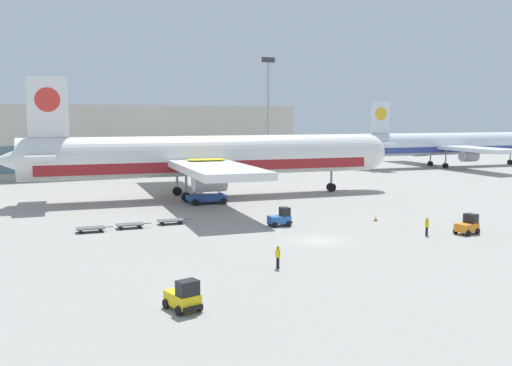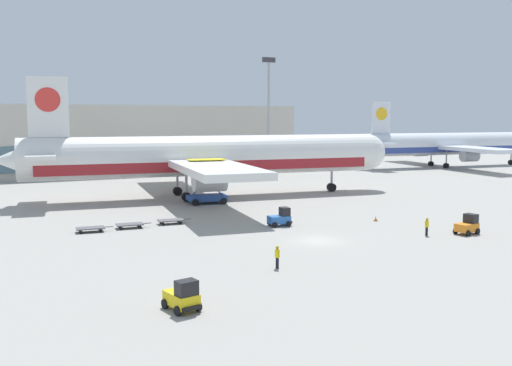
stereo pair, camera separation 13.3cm
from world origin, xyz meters
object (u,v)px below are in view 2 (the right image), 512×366
object	(u,v)px
light_mast	(269,107)
baggage_dolly_second	(130,225)
airplane_main	(204,158)
scissor_lift_loader	(207,187)
baggage_tug_mid	(468,225)
ground_crew_far	(277,255)
baggage_tug_foreground	(183,297)
baggage_dolly_third	(171,220)
baggage_dolly_lead	(90,228)
ground_crew_near	(427,225)
baggage_tug_far	(281,218)
traffic_cone_near	(376,218)
airplane_distant	(450,145)

from	to	relation	value
light_mast	baggage_dolly_second	size ratio (longest dim) A/B	6.31
airplane_main	scissor_lift_loader	distance (m)	6.90
baggage_tug_mid	ground_crew_far	distance (m)	23.68
baggage_tug_foreground	baggage_dolly_second	bearing A→B (deg)	162.09
baggage_tug_foreground	baggage_dolly_third	bearing A→B (deg)	152.91
baggage_dolly_lead	ground_crew_near	bearing A→B (deg)	-23.43
baggage_tug_mid	baggage_tug_far	distance (m)	19.17
airplane_main	traffic_cone_near	distance (m)	28.86
ground_crew_far	light_mast	bearing A→B (deg)	-33.70
baggage_dolly_third	traffic_cone_near	bearing A→B (deg)	-15.92
airplane_main	baggage_dolly_second	size ratio (longest dim) A/B	15.43
baggage_tug_far	ground_crew_near	distance (m)	15.19
ground_crew_near	baggage_tug_far	bearing A→B (deg)	120.43
light_mast	baggage_tug_mid	world-z (taller)	light_mast
scissor_lift_loader	baggage_dolly_third	size ratio (longest dim) A/B	1.61
ground_crew_far	baggage_tug_foreground	bearing A→B (deg)	114.66
baggage_tug_far	ground_crew_near	world-z (taller)	baggage_tug_far
airplane_main	baggage_dolly_third	size ratio (longest dim) A/B	15.43
baggage_dolly_lead	baggage_dolly_third	distance (m)	8.78
ground_crew_near	baggage_tug_mid	bearing A→B (deg)	-28.19
baggage_tug_foreground	ground_crew_far	distance (m)	11.44
baggage_tug_far	baggage_tug_mid	bearing A→B (deg)	-33.20
baggage_tug_foreground	airplane_main	bearing A→B (deg)	146.58
airplane_distant	baggage_dolly_lead	distance (m)	98.30
light_mast	airplane_distant	distance (m)	46.12
airplane_distant	baggage_tug_far	world-z (taller)	airplane_distant
baggage_tug_foreground	ground_crew_near	distance (m)	30.64
light_mast	baggage_tug_far	size ratio (longest dim) A/B	9.22
airplane_main	baggage_tug_far	distance (m)	24.54
baggage_tug_foreground	baggage_dolly_third	size ratio (longest dim) A/B	0.71
airplane_main	airplane_distant	xyz separation A→B (m)	(69.65, 22.83, -0.68)
light_mast	ground_crew_near	distance (m)	65.45
baggage_dolly_lead	baggage_dolly_third	bearing A→B (deg)	9.81
ground_crew_near	scissor_lift_loader	bearing A→B (deg)	98.51
baggage_tug_far	ground_crew_far	bearing A→B (deg)	-113.71
baggage_dolly_lead	ground_crew_far	world-z (taller)	ground_crew_far
baggage_dolly_second	ground_crew_near	bearing A→B (deg)	-27.53
light_mast	ground_crew_near	xyz separation A→B (m)	(-14.23, -62.62, -12.62)
baggage_dolly_second	baggage_tug_foreground	bearing A→B (deg)	-91.28
scissor_lift_loader	ground_crew_far	world-z (taller)	scissor_lift_loader
airplane_main	baggage_tug_foreground	distance (m)	49.17
ground_crew_far	baggage_tug_far	bearing A→B (deg)	-36.26
baggage_dolly_lead	ground_crew_near	size ratio (longest dim) A/B	2.05
baggage_dolly_lead	baggage_dolly_third	xyz separation A→B (m)	(8.75, 0.68, 0.00)
baggage_tug_foreground	traffic_cone_near	xyz separation A→B (m)	(29.23, 19.14, -0.58)
baggage_dolly_third	ground_crew_far	bearing A→B (deg)	-79.52
ground_crew_near	traffic_cone_near	world-z (taller)	ground_crew_near
baggage_tug_foreground	baggage_dolly_lead	distance (m)	26.83
baggage_tug_mid	ground_crew_near	size ratio (longest dim) A/B	1.44
baggage_dolly_second	airplane_main	bearing A→B (deg)	55.43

